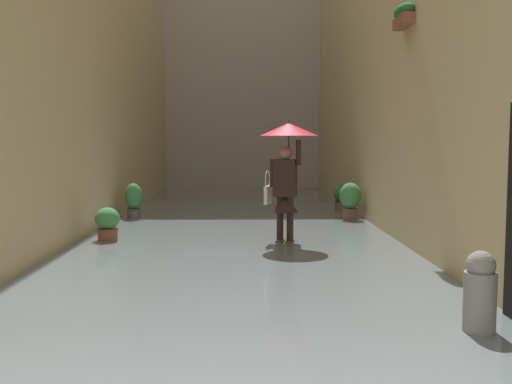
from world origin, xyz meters
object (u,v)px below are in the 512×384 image
object	(u,v)px
potted_plant_far_left	(350,200)
potted_plant_mid_right	(134,200)
potted_plant_far_right	(107,224)
potted_plant_mid_left	(341,197)
person_wading	(287,158)
mooring_bollard	(480,295)

from	to	relation	value
potted_plant_far_left	potted_plant_mid_right	size ratio (longest dim) A/B	1.03
potted_plant_far_left	potted_plant_far_right	xyz separation A→B (m)	(4.82, 2.67, -0.16)
potted_plant_mid_right	potted_plant_far_right	size ratio (longest dim) A/B	1.34
potted_plant_mid_left	potted_plant_far_right	size ratio (longest dim) A/B	1.13
potted_plant_mid_right	potted_plant_mid_left	bearing A→B (deg)	-164.33
person_wading	potted_plant_mid_right	xyz separation A→B (m)	(3.29, -3.23, -1.06)
potted_plant_mid_right	potted_plant_far_right	bearing A→B (deg)	92.20
person_wading	potted_plant_mid_left	bearing A→B (deg)	-110.28
potted_plant_mid_right	potted_plant_far_left	bearing A→B (deg)	176.85
potted_plant_mid_right	mooring_bollard	world-z (taller)	potted_plant_mid_right
mooring_bollard	person_wading	bearing A→B (deg)	-72.95
person_wading	mooring_bollard	world-z (taller)	person_wading
person_wading	potted_plant_mid_right	world-z (taller)	person_wading
potted_plant_mid_left	mooring_bollard	bearing A→B (deg)	88.46
potted_plant_far_left	mooring_bollard	distance (m)	7.71
potted_plant_far_right	mooring_bollard	size ratio (longest dim) A/B	0.79
potted_plant_mid_right	potted_plant_mid_left	size ratio (longest dim) A/B	1.18
potted_plant_far_left	potted_plant_far_right	distance (m)	5.51
person_wading	potted_plant_mid_left	size ratio (longest dim) A/B	3.00
potted_plant_mid_left	potted_plant_mid_right	bearing A→B (deg)	15.67
potted_plant_mid_right	mooring_bollard	distance (m)	9.29
mooring_bollard	potted_plant_mid_right	bearing A→B (deg)	-59.24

